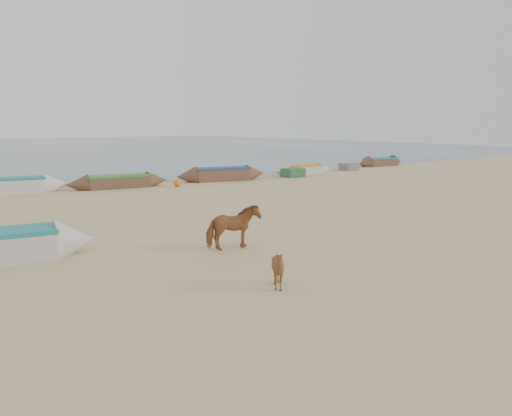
{
  "coord_description": "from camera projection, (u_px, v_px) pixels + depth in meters",
  "views": [
    {
      "loc": [
        -10.21,
        -9.86,
        3.9
      ],
      "look_at": [
        0.0,
        4.0,
        1.0
      ],
      "focal_mm": 35.0,
      "sensor_mm": 36.0,
      "label": 1
    }
  ],
  "objects": [
    {
      "name": "calf_front",
      "position": [
        278.0,
        269.0,
        11.87
      ],
      "size": [
        1.05,
        0.98,
        0.98
      ],
      "primitive_type": "imported",
      "rotation": [
        0.0,
        0.0,
        -1.33
      ],
      "color": "brown",
      "rests_on": "ground"
    },
    {
      "name": "ground",
      "position": [
        338.0,
        260.0,
        14.45
      ],
      "size": [
        140.0,
        140.0,
        0.0
      ],
      "primitive_type": "plane",
      "color": "tan",
      "rests_on": "ground"
    },
    {
      "name": "cow_adult",
      "position": [
        233.0,
        227.0,
        15.62
      ],
      "size": [
        1.78,
        1.05,
        1.41
      ],
      "primitive_type": "imported",
      "rotation": [
        0.0,
        0.0,
        1.39
      ],
      "color": "#9B6133",
      "rests_on": "ground"
    },
    {
      "name": "waterline_canoes",
      "position": [
        74.0,
        183.0,
        29.76
      ],
      "size": [
        58.36,
        4.11,
        0.94
      ],
      "color": "brown",
      "rests_on": "ground"
    },
    {
      "name": "beach_clutter",
      "position": [
        165.0,
        181.0,
        32.26
      ],
      "size": [
        43.14,
        4.8,
        0.64
      ],
      "color": "#316E46",
      "rests_on": "ground"
    }
  ]
}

